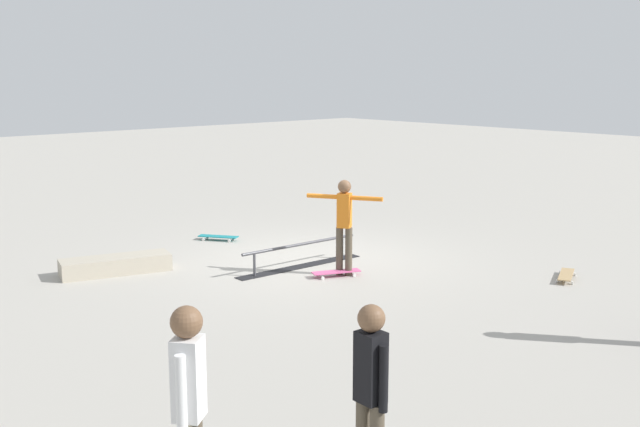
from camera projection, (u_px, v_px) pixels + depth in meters
name	position (u px, v px, depth m)	size (l,w,h in m)	color
ground_plane	(313.00, 261.00, 13.38)	(60.00, 60.00, 0.00)	#ADA89E
grind_rail	(300.00, 257.00, 12.93)	(2.55, 0.35, 0.42)	black
skate_ledge	(116.00, 265.00, 12.54)	(1.77, 0.53, 0.28)	#B2A893
skater_main	(344.00, 220.00, 12.28)	(0.69, 1.14, 1.58)	brown
skateboard_main	(336.00, 272.00, 12.34)	(0.81, 0.51, 0.09)	#E05993
bystander_white_shirt	(189.00, 405.00, 5.39)	(0.35, 0.29, 1.69)	brown
bystander_black_shirt	(370.00, 390.00, 5.81)	(0.21, 0.35, 1.57)	brown
loose_skateboard_natural	(566.00, 275.00, 12.17)	(0.81, 0.52, 0.09)	tan
loose_skateboard_teal	(218.00, 237.00, 14.98)	(0.61, 0.78, 0.09)	teal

